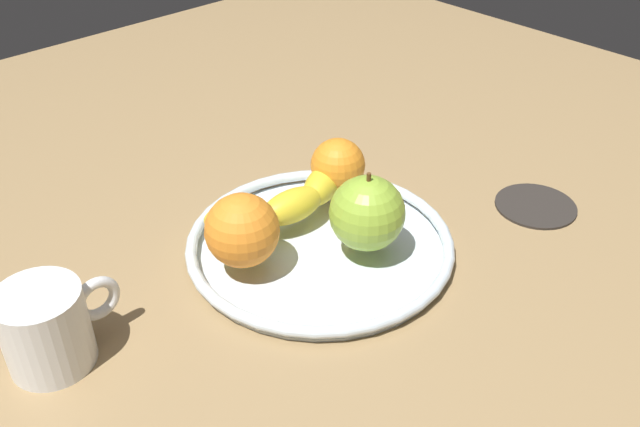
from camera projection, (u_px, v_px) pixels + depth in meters
ground_plane at (320, 266)px, 74.37cm from camera, size 149.38×149.38×4.00cm
fruit_bowl at (320, 244)px, 72.71cm from camera, size 28.01×28.01×1.80cm
banana at (288, 201)px, 74.52cm from camera, size 19.49×7.86×3.61cm
apple at (367, 213)px, 69.06cm from camera, size 7.69×7.69×8.49cm
orange_front_right at (338, 165)px, 78.18cm from camera, size 6.20×6.20×6.20cm
orange_front_left at (242, 230)px, 66.96cm from camera, size 7.36×7.36×7.36cm
ambient_mug at (48, 327)px, 58.37cm from camera, size 10.72×7.35×7.61cm
ambient_coaster at (536, 205)px, 79.86cm from camera, size 9.25×9.25×0.60cm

